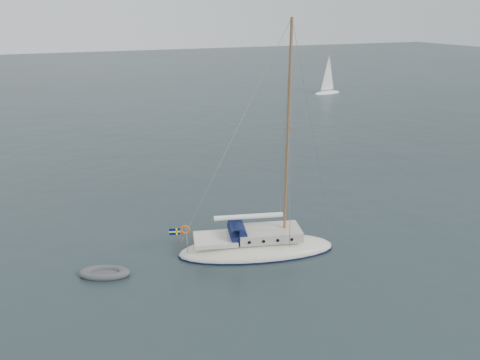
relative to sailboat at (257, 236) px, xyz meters
name	(u,v)px	position (x,y,z in m)	size (l,w,h in m)	color
ground	(244,254)	(-0.74, 0.13, -1.02)	(300.00, 300.00, 0.00)	black
sailboat	(257,236)	(0.00, 0.00, 0.00)	(9.47, 2.84, 13.48)	white
dinghy	(104,273)	(-8.48, 0.79, -0.85)	(2.70, 1.22, 0.39)	#525358
distant_yacht_b	(328,76)	(34.05, 45.52, 1.99)	(5.32, 2.84, 7.05)	white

